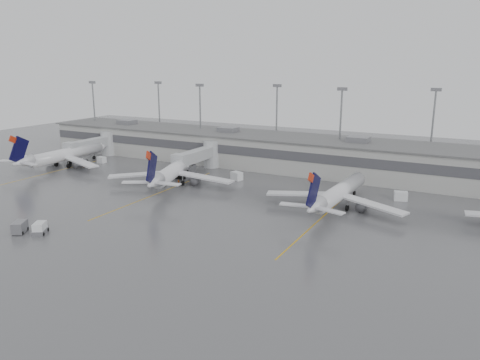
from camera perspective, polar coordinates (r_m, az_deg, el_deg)
The scene contains 18 objects.
ground at distance 70.53m, azimuth -10.33°, elevation -8.06°, with size 260.00×260.00×0.00m, color #525255.
terminal at distance 118.50m, azimuth 7.03°, elevation 3.27°, with size 152.00×17.00×9.45m.
light_masts at distance 122.65m, azimuth 8.11°, elevation 7.32°, with size 142.40×8.00×20.60m.
jet_bridge_left at distance 138.42m, azimuth -16.99°, elevation 4.21°, with size 4.00×17.20×7.00m.
jet_bridge_right at distance 116.77m, azimuth -4.61°, elevation 3.02°, with size 4.00×17.20×7.00m.
stand_markings at distance 89.42m, azimuth -0.86°, elevation -2.99°, with size 105.25×40.00×0.01m.
jet_far_left at distance 129.04m, azimuth -20.76°, elevation 2.90°, with size 28.16×31.57×10.21m.
jet_mid_left at distance 104.16m, azimuth -8.10°, elevation 1.17°, with size 27.09×30.85×10.29m.
jet_mid_right at distance 88.11m, azimuth 11.85°, elevation -1.53°, with size 26.60×29.88×9.66m.
baggage_tug at distance 80.80m, azimuth -23.20°, elevation -5.56°, with size 2.99×3.39×1.86m.
baggage_cart at distance 82.48m, azimuth -25.28°, elevation -5.20°, with size 2.92×3.35×1.87m.
gse_uld_a at distance 131.51m, azimuth -16.51°, elevation 2.38°, with size 2.27×1.51×1.61m, color white.
gse_uld_b at distance 107.77m, azimuth -0.40°, elevation 0.51°, with size 2.59×1.73×1.84m, color white.
gse_uld_c at distance 97.00m, azimuth 19.01°, elevation -1.86°, with size 2.53×1.68×1.79m, color white.
gse_loader at distance 115.81m, azimuth -6.06°, elevation 1.38°, with size 1.78×2.85×1.78m, color slate.
cone_a at distance 128.81m, azimuth -18.59°, elevation 1.76°, with size 0.39×0.39×0.63m, color #F55805.
cone_b at distance 106.71m, azimuth -7.51°, elevation -0.09°, with size 0.40×0.40×0.63m, color #F55805.
cone_c at distance 97.37m, azimuth 13.12°, elevation -1.71°, with size 0.46×0.46×0.73m, color #F55805.
Camera 1 is at (40.96, -50.96, 26.48)m, focal length 35.00 mm.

